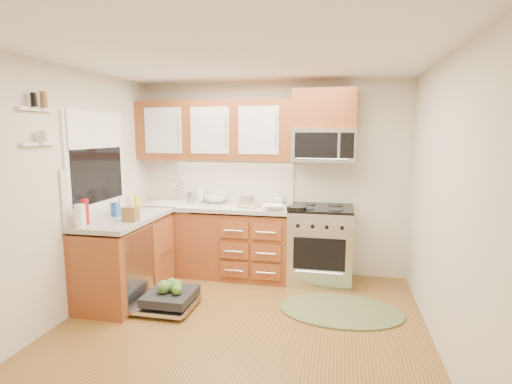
% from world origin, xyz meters
% --- Properties ---
extents(floor, '(3.50, 3.50, 0.00)m').
position_xyz_m(floor, '(0.00, 0.00, 0.00)').
color(floor, brown).
rests_on(floor, ground).
extents(ceiling, '(3.50, 3.50, 0.00)m').
position_xyz_m(ceiling, '(0.00, 0.00, 2.50)').
color(ceiling, white).
rests_on(ceiling, ground).
extents(wall_back, '(3.50, 0.04, 2.50)m').
position_xyz_m(wall_back, '(0.00, 1.75, 1.25)').
color(wall_back, beige).
rests_on(wall_back, ground).
extents(wall_front, '(3.50, 0.04, 2.50)m').
position_xyz_m(wall_front, '(0.00, -1.75, 1.25)').
color(wall_front, beige).
rests_on(wall_front, ground).
extents(wall_left, '(0.04, 3.50, 2.50)m').
position_xyz_m(wall_left, '(-1.75, 0.00, 1.25)').
color(wall_left, beige).
rests_on(wall_left, ground).
extents(wall_right, '(0.04, 3.50, 2.50)m').
position_xyz_m(wall_right, '(1.75, 0.00, 1.25)').
color(wall_right, beige).
rests_on(wall_right, ground).
extents(base_cabinet_back, '(2.05, 0.60, 0.85)m').
position_xyz_m(base_cabinet_back, '(-0.73, 1.45, 0.42)').
color(base_cabinet_back, brown).
rests_on(base_cabinet_back, ground).
extents(base_cabinet_left, '(0.60, 1.25, 0.85)m').
position_xyz_m(base_cabinet_left, '(-1.45, 0.52, 0.42)').
color(base_cabinet_left, brown).
rests_on(base_cabinet_left, ground).
extents(countertop_back, '(2.07, 0.64, 0.05)m').
position_xyz_m(countertop_back, '(-0.72, 1.44, 0.90)').
color(countertop_back, '#B6B0A6').
rests_on(countertop_back, base_cabinet_back).
extents(countertop_left, '(0.64, 1.27, 0.05)m').
position_xyz_m(countertop_left, '(-1.44, 0.53, 0.90)').
color(countertop_left, '#B6B0A6').
rests_on(countertop_left, base_cabinet_left).
extents(backsplash_back, '(2.05, 0.02, 0.57)m').
position_xyz_m(backsplash_back, '(-0.73, 1.74, 1.21)').
color(backsplash_back, beige).
rests_on(backsplash_back, ground).
extents(backsplash_left, '(0.02, 1.25, 0.57)m').
position_xyz_m(backsplash_left, '(-1.74, 0.52, 1.21)').
color(backsplash_left, beige).
rests_on(backsplash_left, ground).
extents(upper_cabinets, '(2.05, 0.35, 0.75)m').
position_xyz_m(upper_cabinets, '(-0.73, 1.57, 1.88)').
color(upper_cabinets, brown).
rests_on(upper_cabinets, ground).
extents(cabinet_over_mw, '(0.76, 0.35, 0.47)m').
position_xyz_m(cabinet_over_mw, '(0.68, 1.57, 2.13)').
color(cabinet_over_mw, brown).
rests_on(cabinet_over_mw, ground).
extents(range, '(0.76, 0.64, 0.95)m').
position_xyz_m(range, '(0.68, 1.43, 0.47)').
color(range, silver).
rests_on(range, ground).
extents(microwave, '(0.76, 0.38, 0.40)m').
position_xyz_m(microwave, '(0.68, 1.55, 1.70)').
color(microwave, silver).
rests_on(microwave, ground).
extents(sink, '(0.62, 0.50, 0.26)m').
position_xyz_m(sink, '(-1.25, 1.42, 0.80)').
color(sink, white).
rests_on(sink, ground).
extents(dishwasher, '(0.70, 0.60, 0.20)m').
position_xyz_m(dishwasher, '(-0.86, 0.30, 0.10)').
color(dishwasher, silver).
rests_on(dishwasher, ground).
extents(window, '(0.03, 1.05, 1.05)m').
position_xyz_m(window, '(-1.74, 0.50, 1.55)').
color(window, white).
rests_on(window, ground).
extents(window_blind, '(0.02, 0.96, 0.40)m').
position_xyz_m(window_blind, '(-1.71, 0.50, 1.88)').
color(window_blind, white).
rests_on(window_blind, ground).
extents(shelf_upper, '(0.04, 0.40, 0.03)m').
position_xyz_m(shelf_upper, '(-1.72, -0.35, 2.05)').
color(shelf_upper, white).
rests_on(shelf_upper, ground).
extents(shelf_lower, '(0.04, 0.40, 0.03)m').
position_xyz_m(shelf_lower, '(-1.72, -0.35, 1.75)').
color(shelf_lower, white).
rests_on(shelf_lower, ground).
extents(rug, '(1.50, 1.25, 0.02)m').
position_xyz_m(rug, '(0.94, 0.61, 0.01)').
color(rug, '#616F3F').
rests_on(rug, ground).
extents(skillet, '(0.24, 0.24, 0.04)m').
position_xyz_m(skillet, '(0.40, 1.18, 0.97)').
color(skillet, black).
rests_on(skillet, range).
extents(stock_pot, '(0.20, 0.20, 0.12)m').
position_xyz_m(stock_pot, '(-0.29, 1.57, 0.98)').
color(stock_pot, silver).
rests_on(stock_pot, countertop_back).
extents(cutting_board, '(0.30, 0.24, 0.02)m').
position_xyz_m(cutting_board, '(-0.22, 1.35, 0.93)').
color(cutting_board, '#A27F4A').
rests_on(cutting_board, countertop_back).
extents(canister, '(0.15, 0.15, 0.18)m').
position_xyz_m(canister, '(-1.00, 1.38, 1.01)').
color(canister, silver).
rests_on(canister, countertop_back).
extents(paper_towel_roll, '(0.12, 0.12, 0.23)m').
position_xyz_m(paper_towel_roll, '(-1.60, -0.02, 1.04)').
color(paper_towel_roll, white).
rests_on(paper_towel_roll, countertop_left).
extents(mustard_bottle, '(0.07, 0.07, 0.19)m').
position_xyz_m(mustard_bottle, '(-1.43, 0.80, 1.02)').
color(mustard_bottle, yellow).
rests_on(mustard_bottle, countertop_left).
extents(red_bottle, '(0.07, 0.07, 0.26)m').
position_xyz_m(red_bottle, '(-1.62, 0.09, 1.06)').
color(red_bottle, '#B30E15').
rests_on(red_bottle, countertop_left).
extents(wooden_box, '(0.15, 0.11, 0.15)m').
position_xyz_m(wooden_box, '(-1.25, 0.32, 1.00)').
color(wooden_box, brown).
rests_on(wooden_box, countertop_left).
extents(blue_carton, '(0.11, 0.09, 0.15)m').
position_xyz_m(blue_carton, '(-1.54, 0.51, 1.00)').
color(blue_carton, blue).
rests_on(blue_carton, countertop_left).
extents(bowl_a, '(0.31, 0.31, 0.06)m').
position_xyz_m(bowl_a, '(0.12, 1.25, 0.96)').
color(bowl_a, '#999999').
rests_on(bowl_a, countertop_back).
extents(bowl_b, '(0.32, 0.32, 0.09)m').
position_xyz_m(bowl_b, '(-0.72, 1.60, 0.97)').
color(bowl_b, '#999999').
rests_on(bowl_b, countertop_back).
extents(cup, '(0.15, 0.15, 0.10)m').
position_xyz_m(cup, '(0.13, 1.65, 0.98)').
color(cup, '#999999').
rests_on(cup, countertop_back).
extents(soap_bottle_a, '(0.13, 0.13, 0.26)m').
position_xyz_m(soap_bottle_a, '(-0.94, 1.61, 1.06)').
color(soap_bottle_a, '#999999').
rests_on(soap_bottle_a, countertop_back).
extents(soap_bottle_b, '(0.10, 0.10, 0.18)m').
position_xyz_m(soap_bottle_b, '(-1.62, 0.96, 1.02)').
color(soap_bottle_b, '#999999').
rests_on(soap_bottle_b, countertop_left).
extents(soap_bottle_c, '(0.18, 0.18, 0.17)m').
position_xyz_m(soap_bottle_c, '(-1.62, 0.75, 1.01)').
color(soap_bottle_c, '#999999').
rests_on(soap_bottle_c, countertop_left).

